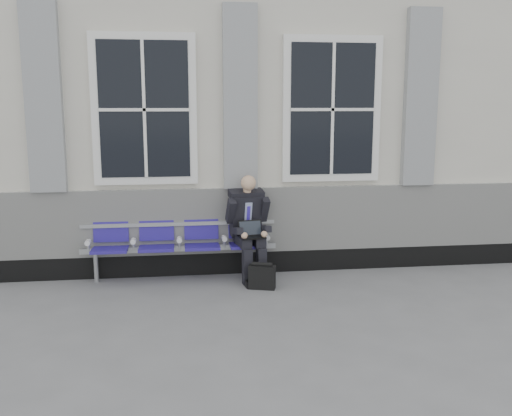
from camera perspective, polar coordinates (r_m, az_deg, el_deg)
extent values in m
plane|color=slate|center=(6.82, 7.46, -9.65)|extent=(70.00, 70.00, 0.00)
cube|color=beige|center=(9.83, 2.42, 9.04)|extent=(14.00, 4.00, 4.20)
cube|color=black|center=(8.13, 4.81, -5.18)|extent=(14.00, 0.10, 0.30)
cube|color=silver|center=(7.98, 4.89, -1.05)|extent=(14.00, 0.08, 0.90)
cube|color=gray|center=(7.81, -20.48, 10.29)|extent=(0.45, 0.14, 2.40)
cube|color=gray|center=(7.66, -1.60, 10.93)|extent=(0.45, 0.14, 2.40)
cube|color=gray|center=(8.30, 16.13, 10.49)|extent=(0.45, 0.14, 2.40)
cube|color=white|center=(7.65, -11.09, 9.62)|extent=(1.35, 0.10, 1.95)
cube|color=black|center=(7.60, -11.11, 9.62)|extent=(1.15, 0.02, 1.75)
cube|color=white|center=(7.91, 7.57, 9.74)|extent=(1.35, 0.10, 1.95)
cube|color=black|center=(7.86, 7.66, 9.74)|extent=(1.15, 0.02, 1.75)
cube|color=#9EA0A3|center=(7.72, -7.65, -4.01)|extent=(2.60, 0.07, 0.07)
cube|color=#9EA0A3|center=(7.76, -7.71, -1.58)|extent=(2.60, 0.05, 0.05)
cylinder|color=#9EA0A3|center=(7.86, -15.70, -5.75)|extent=(0.06, 0.06, 0.39)
cylinder|color=#9EA0A3|center=(7.85, 0.48, -5.38)|extent=(0.06, 0.06, 0.39)
cube|color=navy|center=(7.69, -14.40, -4.07)|extent=(0.46, 0.42, 0.07)
cube|color=navy|center=(7.83, -14.30, -1.85)|extent=(0.46, 0.10, 0.40)
cube|color=navy|center=(7.64, -9.92, -3.99)|extent=(0.46, 0.42, 0.07)
cube|color=navy|center=(7.78, -9.92, -1.76)|extent=(0.46, 0.10, 0.40)
cube|color=navy|center=(7.64, -5.40, -3.88)|extent=(0.46, 0.42, 0.07)
cube|color=navy|center=(7.78, -5.50, -1.65)|extent=(0.46, 0.10, 0.40)
cube|color=navy|center=(7.68, -0.92, -3.76)|extent=(0.46, 0.42, 0.07)
cube|color=navy|center=(7.82, -1.10, -1.54)|extent=(0.46, 0.10, 0.40)
cylinder|color=white|center=(7.73, -16.47, -3.32)|extent=(0.07, 0.12, 0.07)
cylinder|color=white|center=(7.66, -12.17, -3.25)|extent=(0.07, 0.12, 0.07)
cylinder|color=white|center=(7.64, -7.68, -3.16)|extent=(0.07, 0.12, 0.07)
cylinder|color=white|center=(7.66, -3.18, -3.04)|extent=(0.07, 0.12, 0.07)
cylinder|color=white|center=(7.72, 1.12, -2.92)|extent=(0.07, 0.12, 0.07)
cube|color=black|center=(7.44, -0.75, -7.49)|extent=(0.14, 0.26, 0.09)
cube|color=black|center=(7.49, 0.67, -7.36)|extent=(0.14, 0.26, 0.09)
cube|color=black|center=(7.43, -0.87, -5.88)|extent=(0.13, 0.14, 0.47)
cube|color=black|center=(7.48, 0.54, -5.76)|extent=(0.13, 0.14, 0.47)
cube|color=black|center=(7.55, -1.33, -3.32)|extent=(0.20, 0.45, 0.13)
cube|color=black|center=(7.60, 0.07, -3.23)|extent=(0.20, 0.45, 0.13)
cube|color=black|center=(7.69, -1.03, -0.67)|extent=(0.45, 0.39, 0.61)
cube|color=#A4AFD7|center=(7.58, -0.80, -0.68)|extent=(0.11, 0.11, 0.34)
cube|color=#3C2AC5|center=(7.57, -0.77, -0.84)|extent=(0.05, 0.08, 0.28)
cube|color=black|center=(7.61, -0.98, 1.42)|extent=(0.49, 0.30, 0.14)
cylinder|color=#DDB08A|center=(7.56, -0.88, 1.87)|extent=(0.11, 0.11, 0.10)
sphere|color=#DDB08A|center=(7.49, -0.76, 2.53)|extent=(0.20, 0.20, 0.20)
cube|color=black|center=(7.52, -2.52, -0.32)|extent=(0.14, 0.28, 0.36)
cube|color=black|center=(7.65, 0.82, -0.14)|extent=(0.14, 0.28, 0.36)
cube|color=black|center=(7.42, -1.88, -2.29)|extent=(0.13, 0.31, 0.13)
cube|color=black|center=(7.52, 0.94, -2.10)|extent=(0.13, 0.31, 0.13)
sphere|color=#DDB08A|center=(7.31, -1.17, -2.77)|extent=(0.09, 0.09, 0.09)
sphere|color=#DDB08A|center=(7.39, 0.83, -2.63)|extent=(0.09, 0.09, 0.09)
cube|color=black|center=(7.43, -0.34, -2.93)|extent=(0.35, 0.27, 0.02)
cube|color=black|center=(7.51, -0.58, -2.00)|extent=(0.33, 0.14, 0.20)
cube|color=black|center=(7.51, -0.56, -2.01)|extent=(0.29, 0.11, 0.17)
cube|color=black|center=(7.31, 0.61, -6.93)|extent=(0.36, 0.23, 0.30)
cylinder|color=black|center=(7.26, 0.61, -5.66)|extent=(0.27, 0.13, 0.05)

